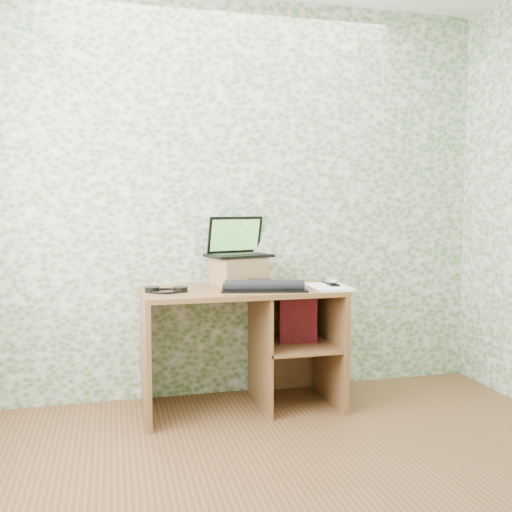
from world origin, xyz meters
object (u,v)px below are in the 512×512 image
object	(u,v)px
laptop	(237,247)
notepad	(329,287)
riser	(239,271)
desk	(252,330)
keyboard	(262,286)

from	to	relation	value
laptop	notepad	xyz separation A→B (m)	(0.51, -0.31, -0.24)
laptop	riser	bearing A→B (deg)	-105.91
desk	keyboard	size ratio (longest dim) A/B	2.30
desk	riser	world-z (taller)	riser
notepad	riser	bearing A→B (deg)	154.26
desk	laptop	size ratio (longest dim) A/B	2.71
desk	riser	distance (m)	0.38
desk	riser	size ratio (longest dim) A/B	3.95
laptop	keyboard	distance (m)	0.37
laptop	notepad	bearing A→B (deg)	-47.49
keyboard	notepad	world-z (taller)	keyboard
riser	notepad	size ratio (longest dim) A/B	0.92
riser	notepad	distance (m)	0.58
desk	riser	xyz separation A→B (m)	(-0.06, 0.12, 0.36)
laptop	notepad	world-z (taller)	laptop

